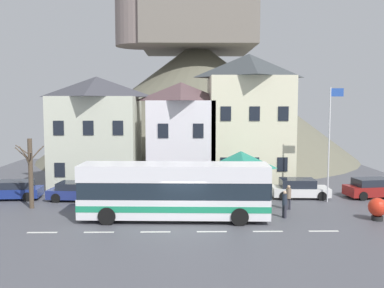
{
  "coord_description": "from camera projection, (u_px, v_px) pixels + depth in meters",
  "views": [
    {
      "loc": [
        0.07,
        -23.82,
        6.74
      ],
      "look_at": [
        0.54,
        4.03,
        4.2
      ],
      "focal_mm": 40.27,
      "sensor_mm": 36.0,
      "label": 1
    }
  ],
  "objects": [
    {
      "name": "parked_car_02",
      "position": [
        13.0,
        190.0,
        30.86
      ],
      "size": [
        4.12,
        2.22,
        1.31
      ],
      "rotation": [
        0.0,
        0.0,
        3.21
      ],
      "color": "navy",
      "rests_on": "ground_plane"
    },
    {
      "name": "transit_bus",
      "position": [
        174.0,
        192.0,
        25.19
      ],
      "size": [
        11.11,
        3.0,
        3.31
      ],
      "rotation": [
        0.0,
        0.0,
        -0.04
      ],
      "color": "white",
      "rests_on": "ground_plane"
    },
    {
      "name": "ground_plane",
      "position": [
        184.0,
        225.0,
        24.33
      ],
      "size": [
        40.0,
        60.0,
        0.07
      ],
      "color": "#4D4E56"
    },
    {
      "name": "townhouse_00",
      "position": [
        97.0,
        131.0,
        36.05
      ],
      "size": [
        6.76,
        6.68,
        9.08
      ],
      "color": "beige",
      "rests_on": "ground_plane"
    },
    {
      "name": "public_bench",
      "position": [
        207.0,
        189.0,
        32.12
      ],
      "size": [
        1.53,
        0.48,
        0.87
      ],
      "color": "#473828",
      "rests_on": "ground_plane"
    },
    {
      "name": "townhouse_02",
      "position": [
        248.0,
        120.0,
        36.09
      ],
      "size": [
        6.61,
        6.5,
        10.95
      ],
      "color": "beige",
      "rests_on": "ground_plane"
    },
    {
      "name": "parked_car_03",
      "position": [
        374.0,
        188.0,
        31.34
      ],
      "size": [
        4.37,
        2.33,
        1.4
      ],
      "rotation": [
        0.0,
        0.0,
        0.15
      ],
      "color": "maroon",
      "rests_on": "ground_plane"
    },
    {
      "name": "pedestrian_00",
      "position": [
        285.0,
        204.0,
        25.68
      ],
      "size": [
        0.28,
        0.38,
        1.64
      ],
      "color": "#2D2D38",
      "rests_on": "ground_plane"
    },
    {
      "name": "parked_car_01",
      "position": [
        80.0,
        191.0,
        30.44
      ],
      "size": [
        4.67,
        2.37,
        1.28
      ],
      "rotation": [
        0.0,
        0.0,
        -0.1
      ],
      "color": "navy",
      "rests_on": "ground_plane"
    },
    {
      "name": "flagpole",
      "position": [
        330.0,
        137.0,
        29.53
      ],
      "size": [
        0.95,
        0.1,
        7.93
      ],
      "color": "silver",
      "rests_on": "ground_plane"
    },
    {
      "name": "parked_car_00",
      "position": [
        299.0,
        189.0,
        31.24
      ],
      "size": [
        4.13,
        2.13,
        1.38
      ],
      "rotation": [
        0.0,
        0.0,
        -0.04
      ],
      "color": "white",
      "rests_on": "ground_plane"
    },
    {
      "name": "bare_tree_00",
      "position": [
        30.0,
        172.0,
        27.92
      ],
      "size": [
        1.91,
        1.6,
        4.57
      ],
      "color": "brown",
      "rests_on": "ground_plane"
    },
    {
      "name": "bus_shelter",
      "position": [
        241.0,
        160.0,
        29.38
      ],
      "size": [
        3.6,
        3.6,
        3.59
      ],
      "color": "#473D33",
      "rests_on": "ground_plane"
    },
    {
      "name": "harbour_buoy",
      "position": [
        378.0,
        208.0,
        25.1
      ],
      "size": [
        1.08,
        1.08,
        1.33
      ],
      "color": "black",
      "rests_on": "ground_plane"
    },
    {
      "name": "townhouse_01",
      "position": [
        181.0,
        134.0,
        35.84
      ],
      "size": [
        5.38,
        5.98,
        8.6
      ],
      "color": "white",
      "rests_on": "ground_plane"
    },
    {
      "name": "hilltop_castle",
      "position": [
        196.0,
        94.0,
        55.09
      ],
      "size": [
        39.76,
        39.76,
        24.18
      ],
      "color": "#62604F",
      "rests_on": "ground_plane"
    },
    {
      "name": "pedestrian_01",
      "position": [
        288.0,
        196.0,
        27.61
      ],
      "size": [
        0.32,
        0.32,
        1.61
      ],
      "color": "#2D2D38",
      "rests_on": "ground_plane"
    }
  ]
}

